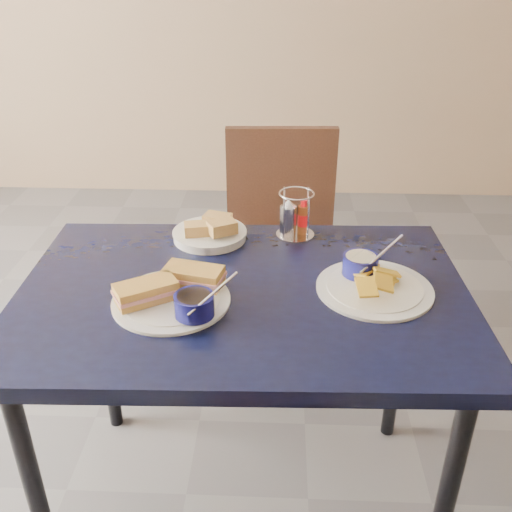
{
  "coord_description": "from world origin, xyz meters",
  "views": [
    {
      "loc": [
        0.27,
        -1.18,
        1.48
      ],
      "look_at": [
        0.21,
        0.04,
        0.82
      ],
      "focal_mm": 40.0,
      "sensor_mm": 36.0,
      "label": 1
    }
  ],
  "objects_px": {
    "chair_far": "(282,232)",
    "plantain_plate": "(370,280)",
    "dining_table": "(243,314)",
    "bread_basket": "(211,232)",
    "condiment_caddy": "(294,218)",
    "sandwich_plate": "(175,293)"
  },
  "relations": [
    {
      "from": "chair_far",
      "to": "plantain_plate",
      "type": "relative_size",
      "value": 3.17
    },
    {
      "from": "dining_table",
      "to": "plantain_plate",
      "type": "height_order",
      "value": "plantain_plate"
    },
    {
      "from": "plantain_plate",
      "to": "chair_far",
      "type": "bearing_deg",
      "value": 105.28
    },
    {
      "from": "bread_basket",
      "to": "condiment_caddy",
      "type": "xyz_separation_m",
      "value": [
        0.24,
        0.03,
        0.04
      ]
    },
    {
      "from": "plantain_plate",
      "to": "sandwich_plate",
      "type": "bearing_deg",
      "value": -168.66
    },
    {
      "from": "plantain_plate",
      "to": "condiment_caddy",
      "type": "xyz_separation_m",
      "value": [
        -0.18,
        0.27,
        0.04
      ]
    },
    {
      "from": "dining_table",
      "to": "bread_basket",
      "type": "bearing_deg",
      "value": 112.25
    },
    {
      "from": "dining_table",
      "to": "condiment_caddy",
      "type": "relative_size",
      "value": 8.22
    },
    {
      "from": "condiment_caddy",
      "to": "bread_basket",
      "type": "bearing_deg",
      "value": -171.84
    },
    {
      "from": "chair_far",
      "to": "dining_table",
      "type": "bearing_deg",
      "value": -96.84
    },
    {
      "from": "plantain_plate",
      "to": "dining_table",
      "type": "bearing_deg",
      "value": -174.96
    },
    {
      "from": "chair_far",
      "to": "bread_basket",
      "type": "xyz_separation_m",
      "value": [
        -0.21,
        -0.54,
        0.26
      ]
    },
    {
      "from": "dining_table",
      "to": "chair_far",
      "type": "distance_m",
      "value": 0.83
    },
    {
      "from": "sandwich_plate",
      "to": "condiment_caddy",
      "type": "bearing_deg",
      "value": 52.5
    },
    {
      "from": "sandwich_plate",
      "to": "plantain_plate",
      "type": "relative_size",
      "value": 1.07
    },
    {
      "from": "dining_table",
      "to": "bread_basket",
      "type": "distance_m",
      "value": 0.3
    },
    {
      "from": "chair_far",
      "to": "condiment_caddy",
      "type": "bearing_deg",
      "value": -86.59
    },
    {
      "from": "dining_table",
      "to": "condiment_caddy",
      "type": "distance_m",
      "value": 0.35
    },
    {
      "from": "chair_far",
      "to": "sandwich_plate",
      "type": "relative_size",
      "value": 2.95
    },
    {
      "from": "sandwich_plate",
      "to": "condiment_caddy",
      "type": "relative_size",
      "value": 2.23
    },
    {
      "from": "chair_far",
      "to": "sandwich_plate",
      "type": "distance_m",
      "value": 0.95
    },
    {
      "from": "bread_basket",
      "to": "condiment_caddy",
      "type": "distance_m",
      "value": 0.24
    }
  ]
}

